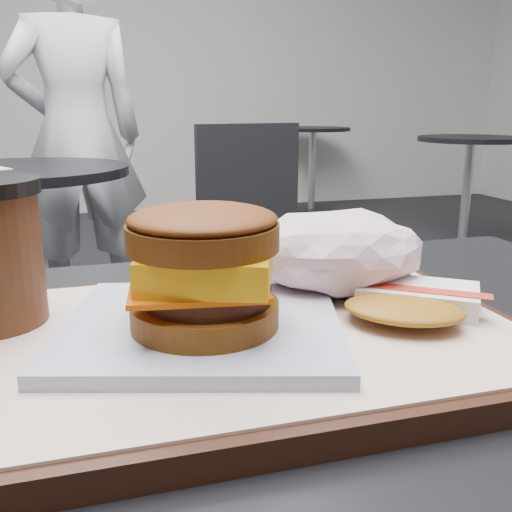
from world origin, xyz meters
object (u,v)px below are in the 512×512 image
object	(u,v)px
neighbor_table	(25,227)
serving_tray	(261,338)
breakfast_sandwich	(204,283)
neighbor_chair	(217,226)
hash_brown	(412,302)
patron	(77,136)
crumpled_wrapper	(336,251)

from	to	relation	value
neighbor_table	serving_tray	bearing A→B (deg)	-78.28
breakfast_sandwich	neighbor_table	xyz separation A→B (m)	(-0.29, 1.64, -0.28)
serving_tray	breakfast_sandwich	xyz separation A→B (m)	(-0.04, -0.01, 0.05)
neighbor_chair	serving_tray	bearing A→B (deg)	-100.99
hash_brown	breakfast_sandwich	bearing A→B (deg)	179.73
serving_tray	neighbor_chair	world-z (taller)	neighbor_chair
serving_tray	neighbor_table	xyz separation A→B (m)	(-0.34, 1.62, -0.23)
neighbor_table	neighbor_chair	size ratio (longest dim) A/B	0.85
serving_tray	breakfast_sandwich	size ratio (longest dim) A/B	1.66
neighbor_table	patron	size ratio (longest dim) A/B	0.46
breakfast_sandwich	crumpled_wrapper	bearing A→B (deg)	29.42
breakfast_sandwich	patron	bearing A→B (deg)	92.95
crumpled_wrapper	neighbor_table	distance (m)	1.64
neighbor_table	neighbor_chair	world-z (taller)	neighbor_chair
breakfast_sandwich	neighbor_chair	xyz separation A→B (m)	(0.36, 1.67, -0.32)
neighbor_table	breakfast_sandwich	bearing A→B (deg)	-79.81
neighbor_table	neighbor_chair	xyz separation A→B (m)	(0.66, 0.03, -0.04)
hash_brown	crumpled_wrapper	size ratio (longest dim) A/B	0.88
crumpled_wrapper	hash_brown	bearing A→B (deg)	-67.06
crumpled_wrapper	neighbor_table	xyz separation A→B (m)	(-0.42, 1.56, -0.27)
serving_tray	hash_brown	xyz separation A→B (m)	(0.12, -0.01, 0.02)
neighbor_chair	breakfast_sandwich	bearing A→B (deg)	-102.34
neighbor_chair	patron	world-z (taller)	patron
serving_tray	neighbor_chair	distance (m)	1.71
crumpled_wrapper	patron	xyz separation A→B (m)	(-0.25, 2.21, -0.01)
neighbor_chair	hash_brown	bearing A→B (deg)	-97.03
breakfast_sandwich	hash_brown	bearing A→B (deg)	-0.27
crumpled_wrapper	serving_tray	bearing A→B (deg)	-144.27
serving_tray	neighbor_table	bearing A→B (deg)	101.72
serving_tray	breakfast_sandwich	bearing A→B (deg)	-165.61
breakfast_sandwich	hash_brown	xyz separation A→B (m)	(0.16, -0.00, -0.03)
breakfast_sandwich	neighbor_table	world-z (taller)	breakfast_sandwich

